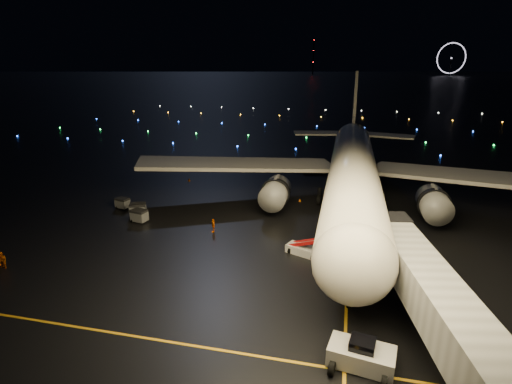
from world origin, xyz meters
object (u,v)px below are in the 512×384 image
crew_b (2,260)px  baggage_cart_1 (138,210)px  airliner (355,141)px  pushback_tug (362,353)px  baggage_cart_2 (123,203)px  crew_c (213,225)px  baggage_cart_0 (139,216)px  belt_loader (305,242)px

crew_b → baggage_cart_1: crew_b is taller
airliner → baggage_cart_1: 32.00m
airliner → pushback_tug: airliner is taller
baggage_cart_2 → crew_c: bearing=-6.2°
baggage_cart_1 → crew_c: bearing=-34.0°
airliner → crew_b: size_ratio=35.81×
pushback_tug → baggage_cart_2: (-32.75, 24.61, -0.28)m
crew_b → baggage_cart_0: size_ratio=0.92×
baggage_cart_2 → baggage_cart_0: bearing=-28.2°
baggage_cart_0 → baggage_cart_2: size_ratio=1.09×
crew_c → belt_loader: bearing=50.0°
crew_b → crew_c: bearing=46.6°
baggage_cart_1 → baggage_cart_0: bearing=-77.2°
crew_c → baggage_cart_0: crew_c is taller
airliner → crew_c: airliner is taller
baggage_cart_1 → belt_loader: bearing=-35.5°
pushback_tug → crew_c: (-17.32, 19.51, -0.19)m
pushback_tug → crew_c: pushback_tug is taller
crew_c → baggage_cart_0: size_ratio=0.87×
airliner → baggage_cart_2: bearing=-162.0°
crew_b → baggage_cart_2: crew_b is taller
airliner → crew_c: bearing=-136.7°
crew_c → crew_b: bearing=-75.9°
belt_loader → baggage_cart_0: size_ratio=2.95×
pushback_tug → baggage_cart_1: 36.76m
baggage_cart_2 → airliner: bearing=30.3°
pushback_tug → crew_b: pushback_tug is taller
airliner → crew_c: 24.08m
baggage_cart_0 → baggage_cart_1: size_ratio=0.95×
crew_b → crew_c: crew_b is taller
crew_b → pushback_tug: bearing=-0.2°
airliner → belt_loader: airliner is taller
baggage_cart_1 → pushback_tug: bearing=-57.7°
pushback_tug → crew_c: bearing=141.3°
crew_c → baggage_cart_1: baggage_cart_1 is taller
pushback_tug → baggage_cart_1: pushback_tug is taller
baggage_cart_0 → airliner: bearing=40.1°
baggage_cart_1 → baggage_cart_2: bearing=128.8°
crew_b → baggage_cart_2: bearing=92.0°
baggage_cart_2 → belt_loader: bearing=-5.6°
airliner → pushback_tug: size_ratio=14.64×
belt_loader → baggage_cart_1: size_ratio=2.81×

